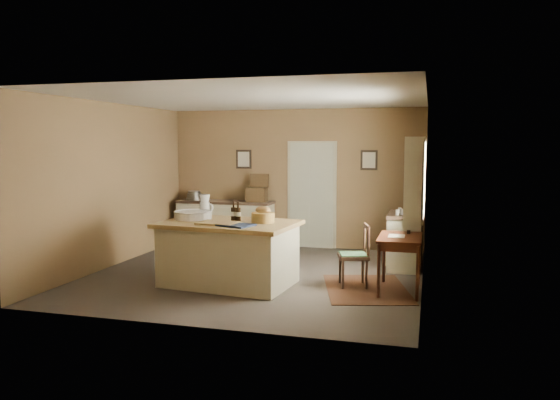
# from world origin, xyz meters

# --- Properties ---
(ground) EXTENTS (5.00, 5.00, 0.00)m
(ground) POSITION_xyz_m (0.00, 0.00, 0.00)
(ground) COLOR #4C423A
(ground) RESTS_ON ground
(wall_back) EXTENTS (5.00, 0.10, 2.70)m
(wall_back) POSITION_xyz_m (0.00, 2.50, 1.35)
(wall_back) COLOR brown
(wall_back) RESTS_ON ground
(wall_front) EXTENTS (5.00, 0.10, 2.70)m
(wall_front) POSITION_xyz_m (0.00, -2.50, 1.35)
(wall_front) COLOR brown
(wall_front) RESTS_ON ground
(wall_left) EXTENTS (0.10, 5.00, 2.70)m
(wall_left) POSITION_xyz_m (-2.50, 0.00, 1.35)
(wall_left) COLOR brown
(wall_left) RESTS_ON ground
(wall_right) EXTENTS (0.10, 5.00, 2.70)m
(wall_right) POSITION_xyz_m (2.50, 0.00, 1.35)
(wall_right) COLOR brown
(wall_right) RESTS_ON ground
(ceiling) EXTENTS (5.00, 5.00, 0.00)m
(ceiling) POSITION_xyz_m (0.00, 0.00, 2.70)
(ceiling) COLOR silver
(ceiling) RESTS_ON wall_back
(door) EXTENTS (0.97, 0.06, 2.11)m
(door) POSITION_xyz_m (0.35, 2.47, 1.05)
(door) COLOR beige
(door) RESTS_ON ground
(framed_prints) EXTENTS (2.82, 0.02, 0.38)m
(framed_prints) POSITION_xyz_m (0.20, 2.48, 1.72)
(framed_prints) COLOR black
(framed_prints) RESTS_ON ground
(window) EXTENTS (0.25, 1.99, 1.12)m
(window) POSITION_xyz_m (2.42, -0.20, 1.55)
(window) COLOR #BFBC9B
(window) RESTS_ON ground
(work_island) EXTENTS (2.02, 1.43, 1.20)m
(work_island) POSITION_xyz_m (-0.21, -0.65, 0.48)
(work_island) COLOR #BFBC9B
(work_island) RESTS_ON ground
(sideboard) EXTENTS (1.94, 0.55, 1.18)m
(sideboard) POSITION_xyz_m (-1.34, 2.20, 0.48)
(sideboard) COLOR #BFBC9B
(sideboard) RESTS_ON ground
(rug) EXTENTS (1.47, 1.83, 0.01)m
(rug) POSITION_xyz_m (1.75, -0.39, 0.00)
(rug) COLOR #4F2A18
(rug) RESTS_ON ground
(writing_desk) EXTENTS (0.57, 0.94, 0.82)m
(writing_desk) POSITION_xyz_m (2.20, -0.39, 0.67)
(writing_desk) COLOR #3B1A0E
(writing_desk) RESTS_ON ground
(desk_chair) EXTENTS (0.50, 0.50, 0.87)m
(desk_chair) POSITION_xyz_m (1.55, -0.30, 0.44)
(desk_chair) COLOR #321E14
(desk_chair) RESTS_ON ground
(right_cabinet) EXTENTS (0.54, 0.97, 0.99)m
(right_cabinet) POSITION_xyz_m (2.20, 1.10, 0.46)
(right_cabinet) COLOR #BFBC9B
(right_cabinet) RESTS_ON ground
(shelving_unit) EXTENTS (0.33, 0.86, 1.91)m
(shelving_unit) POSITION_xyz_m (2.35, 1.78, 0.96)
(shelving_unit) COLOR #321E14
(shelving_unit) RESTS_ON ground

